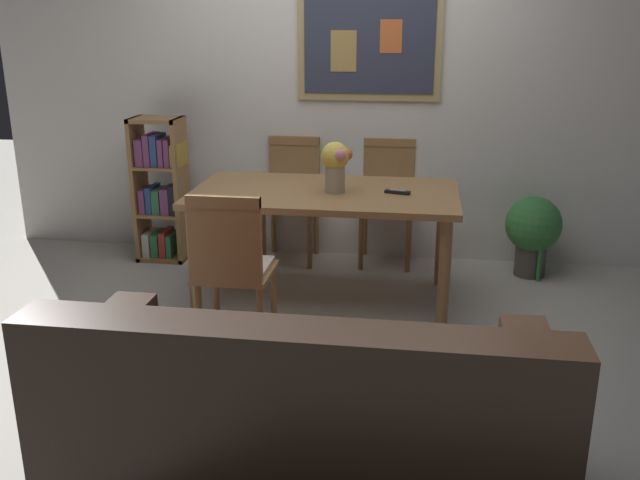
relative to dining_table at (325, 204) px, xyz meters
The scene contains 11 objects.
ground_plane 0.84m from the dining_table, 95.17° to the right, with size 12.00×12.00×0.00m, color #B7B2A8.
wall_back_with_painting 1.19m from the dining_table, 92.57° to the left, with size 5.20×0.14×2.60m.
dining_table is the anchor object (origin of this frame).
dining_chair_far_right 0.92m from the dining_table, 67.53° to the left, with size 0.40×0.41×0.91m.
dining_chair_far_left 0.89m from the dining_table, 113.95° to the left, with size 0.40×0.41×0.91m.
dining_chair_near_left 0.90m from the dining_table, 115.46° to the right, with size 0.40×0.41×0.91m.
leather_couch 2.01m from the dining_table, 84.19° to the right, with size 1.80×0.84×0.84m.
bookshelf 1.47m from the dining_table, 154.26° to the left, with size 0.37×0.28×1.07m.
potted_ivy 1.56m from the dining_table, 25.53° to the left, with size 0.39×0.39×0.59m.
flower_vase 0.28m from the dining_table, 23.83° to the right, with size 0.19×0.19×0.31m.
tv_remote 0.46m from the dining_table, ahead, with size 0.16×0.08×0.02m.
Camera 1 is at (0.63, -3.60, 1.75)m, focal length 38.76 mm.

